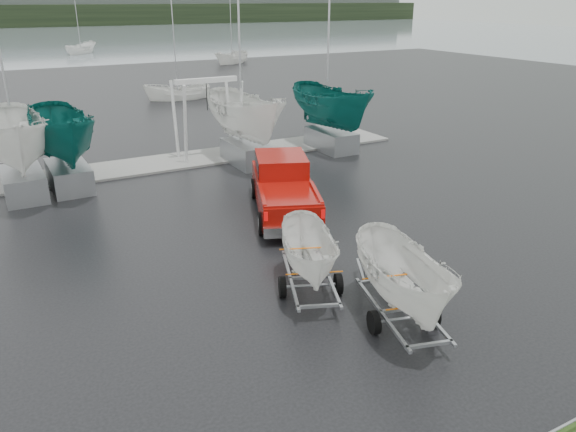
{
  "coord_description": "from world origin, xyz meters",
  "views": [
    {
      "loc": [
        -5.99,
        -14.08,
        7.88
      ],
      "look_at": [
        2.31,
        0.89,
        1.2
      ],
      "focal_mm": 35.0,
      "sensor_mm": 36.0,
      "label": 1
    }
  ],
  "objects_px": {
    "trailer_hitched": "(310,215)",
    "boat_hoist": "(207,107)",
    "pickup_truck": "(283,185)",
    "trailer_parked": "(408,229)"
  },
  "relations": [
    {
      "from": "pickup_truck",
      "to": "trailer_hitched",
      "type": "height_order",
      "value": "trailer_hitched"
    },
    {
      "from": "pickup_truck",
      "to": "boat_hoist",
      "type": "xyz_separation_m",
      "value": [
        0.38,
        8.8,
        1.59
      ]
    },
    {
      "from": "boat_hoist",
      "to": "trailer_hitched",
      "type": "bearing_deg",
      "value": -100.88
    },
    {
      "from": "trailer_hitched",
      "to": "boat_hoist",
      "type": "height_order",
      "value": "trailer_hitched"
    },
    {
      "from": "pickup_truck",
      "to": "boat_hoist",
      "type": "distance_m",
      "value": 8.95
    },
    {
      "from": "trailer_parked",
      "to": "boat_hoist",
      "type": "height_order",
      "value": "trailer_parked"
    },
    {
      "from": "trailer_hitched",
      "to": "boat_hoist",
      "type": "bearing_deg",
      "value": 101.23
    },
    {
      "from": "pickup_truck",
      "to": "trailer_parked",
      "type": "relative_size",
      "value": 1.32
    },
    {
      "from": "trailer_parked",
      "to": "boat_hoist",
      "type": "bearing_deg",
      "value": 100.36
    },
    {
      "from": "pickup_truck",
      "to": "trailer_hitched",
      "type": "xyz_separation_m",
      "value": [
        -2.49,
        -6.14,
        1.29
      ]
    }
  ]
}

